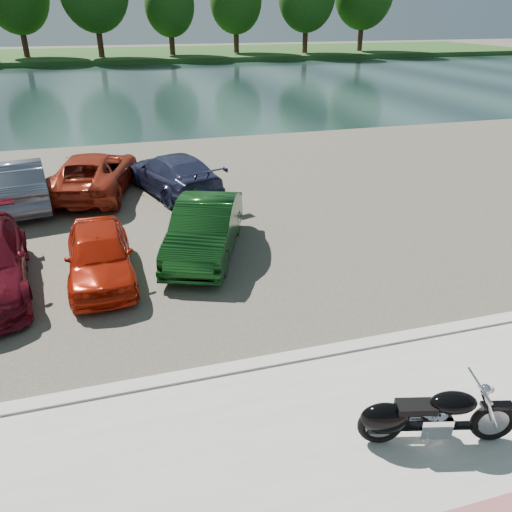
# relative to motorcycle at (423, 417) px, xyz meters

# --- Properties ---
(ground) EXTENTS (200.00, 200.00, 0.00)m
(ground) POSITION_rel_motorcycle_xyz_m (-0.95, 0.37, -0.56)
(ground) COLOR #595447
(ground) RESTS_ON ground
(promenade) EXTENTS (60.00, 6.00, 0.10)m
(promenade) POSITION_rel_motorcycle_xyz_m (-0.95, -0.63, -0.51)
(promenade) COLOR #B4B3AA
(promenade) RESTS_ON ground
(kerb) EXTENTS (60.00, 0.30, 0.14)m
(kerb) POSITION_rel_motorcycle_xyz_m (-0.95, 2.37, -0.49)
(kerb) COLOR #B4B3AA
(kerb) RESTS_ON ground
(parking_lot) EXTENTS (60.00, 18.00, 0.04)m
(parking_lot) POSITION_rel_motorcycle_xyz_m (-0.95, 11.37, -0.54)
(parking_lot) COLOR #48433A
(parking_lot) RESTS_ON ground
(river) EXTENTS (120.00, 40.00, 0.00)m
(river) POSITION_rel_motorcycle_xyz_m (-0.95, 40.37, -0.56)
(river) COLOR #172A29
(river) RESTS_ON ground
(far_bank) EXTENTS (120.00, 24.00, 0.60)m
(far_bank) POSITION_rel_motorcycle_xyz_m (-0.95, 72.37, -0.26)
(far_bank) COLOR #214518
(far_bank) RESTS_ON ground
(motorcycle) EXTENTS (2.29, 0.93, 1.05)m
(motorcycle) POSITION_rel_motorcycle_xyz_m (0.00, 0.00, 0.00)
(motorcycle) COLOR black
(motorcycle) RESTS_ON promenade
(car_4) EXTENTS (1.64, 3.77, 1.27)m
(car_4) POSITION_rel_motorcycle_xyz_m (-4.46, 6.59, 0.11)
(car_4) COLOR red
(car_4) RESTS_ON parking_lot
(car_5) EXTENTS (2.92, 4.53, 1.41)m
(car_5) POSITION_rel_motorcycle_xyz_m (-1.81, 7.28, 0.18)
(car_5) COLOR #0F3711
(car_5) RESTS_ON parking_lot
(car_9) EXTENTS (2.32, 4.79, 1.51)m
(car_9) POSITION_rel_motorcycle_xyz_m (-6.97, 12.60, 0.24)
(car_9) COLOR slate
(car_9) RESTS_ON parking_lot
(car_10) EXTENTS (3.46, 5.55, 1.43)m
(car_10) POSITION_rel_motorcycle_xyz_m (-4.63, 13.13, 0.19)
(car_10) COLOR #AC321C
(car_10) RESTS_ON parking_lot
(car_11) EXTENTS (3.33, 5.14, 1.38)m
(car_11) POSITION_rel_motorcycle_xyz_m (-1.97, 12.41, 0.17)
(car_11) COLOR #2A2F51
(car_11) RESTS_ON parking_lot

